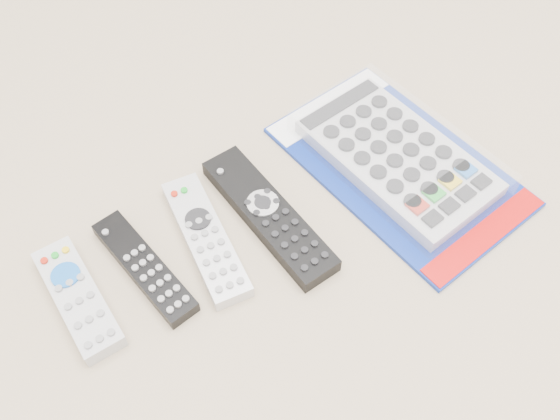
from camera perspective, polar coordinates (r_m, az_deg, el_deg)
remote_small_grey at (r=0.77m, az=-17.98°, el=-7.68°), size 0.06×0.16×0.02m
remote_slim_black at (r=0.77m, az=-12.26°, el=-5.15°), size 0.05×0.18×0.02m
remote_silver_dvd at (r=0.78m, az=-6.80°, el=-2.57°), size 0.08×0.20×0.02m
remote_large_black at (r=0.80m, az=-1.02°, el=-0.46°), size 0.05×0.23×0.03m
jumbo_remote_packaged at (r=0.86m, az=10.71°, el=4.90°), size 0.22×0.35×0.05m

